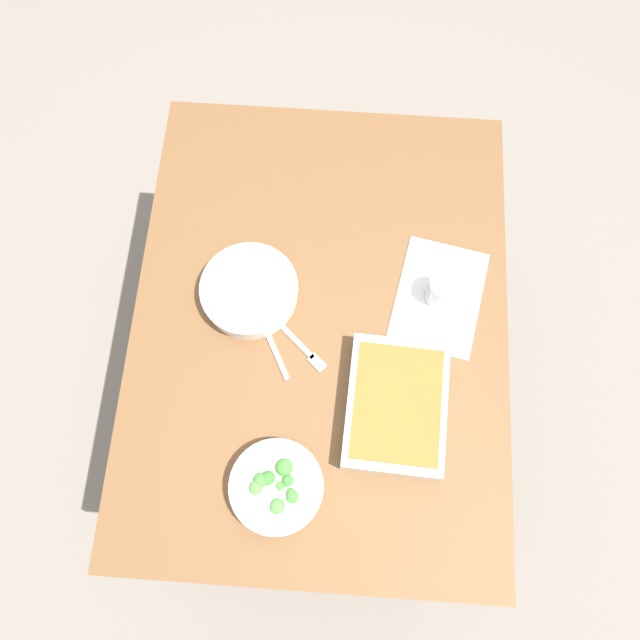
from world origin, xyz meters
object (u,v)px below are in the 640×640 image
Objects in this scene: broccoli_bowl at (276,487)px; fork_on_table at (302,347)px; stew_bowl at (249,290)px; drink_cup at (442,291)px; baking_dish at (396,405)px; spoon_by_stew at (269,336)px.

fork_on_table is at bearing 174.72° from broccoli_bowl.
fork_on_table is at bearing 47.74° from stew_bowl.
drink_cup is (-0.47, 0.35, 0.01)m from broccoli_bowl.
baking_dish is at bearing 59.71° from fork_on_table.
baking_dish is 3.65× the size of drink_cup.
fork_on_table is at bearing -120.29° from baking_dish.
baking_dish is at bearing -19.51° from drink_cup.
spoon_by_stew is at bearing 27.85° from stew_bowl.
broccoli_bowl reaches higher than stew_bowl.
stew_bowl is 0.12m from spoon_by_stew.
drink_cup is (-0.03, 0.46, 0.01)m from stew_bowl.
fork_on_table is at bearing 76.10° from spoon_by_stew.
broccoli_bowl reaches higher than baking_dish.
drink_cup is 0.36m from fork_on_table.
fork_on_table is (-0.13, -0.22, -0.03)m from baking_dish.
spoon_by_stew is (-0.15, -0.30, -0.03)m from baking_dish.
drink_cup reaches higher than fork_on_table.
broccoli_bowl is 0.59m from drink_cup.
baking_dish reaches higher than fork_on_table.
drink_cup reaches higher than stew_bowl.
spoon_by_stew is 1.14× the size of fork_on_table.
baking_dish is (-0.19, 0.25, 0.00)m from broccoli_bowl.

